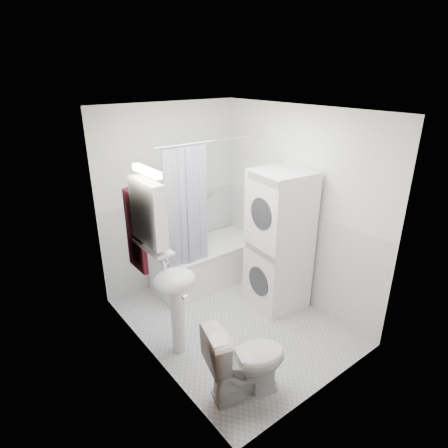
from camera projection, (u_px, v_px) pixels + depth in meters
floor at (232, 321)px, 4.42m from camera, size 2.60×2.60×0.00m
room_walls at (233, 202)px, 3.85m from camera, size 2.60×2.60×2.60m
wainscot at (217, 267)px, 4.41m from camera, size 1.98×2.58×2.58m
door at (185, 297)px, 3.10m from camera, size 0.05×2.00×2.00m
bathtub at (206, 262)px, 5.14m from camera, size 1.45×0.69×0.55m
tub_spout at (203, 213)px, 5.27m from camera, size 0.04×0.12×0.04m
curtain_rod at (218, 140)px, 4.28m from camera, size 1.63×0.02×0.02m
shower_curtain at (188, 210)px, 4.32m from camera, size 0.55×0.02×1.45m
sink at (175, 293)px, 3.70m from camera, size 0.44×0.37×1.04m
medicine_cabinet at (148, 211)px, 3.39m from camera, size 0.13×0.50×0.71m
shelf at (153, 247)px, 3.53m from camera, size 0.18×0.54×0.02m
shower_caddy at (206, 194)px, 5.19m from camera, size 0.22×0.06×0.02m
towel at (135, 230)px, 3.65m from camera, size 0.07×0.34×0.83m
washer_dryer at (279, 241)px, 4.45m from camera, size 0.67×0.67×1.72m
toilet at (246, 360)px, 3.31m from camera, size 0.83×0.61×0.73m
soap_pump at (163, 259)px, 3.84m from camera, size 0.08×0.17×0.08m
shelf_bottle at (160, 247)px, 3.41m from camera, size 0.07×0.18×0.07m
shelf_cup at (146, 236)px, 3.60m from camera, size 0.10×0.09×0.10m
shampoo_a at (195, 191)px, 5.06m from camera, size 0.13×0.17×0.13m
shampoo_b at (203, 191)px, 5.14m from camera, size 0.08×0.21×0.08m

